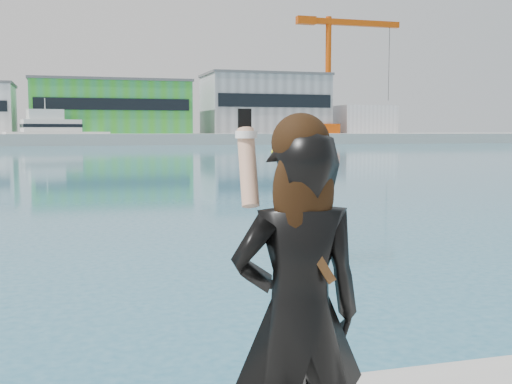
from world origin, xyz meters
TOP-DOWN VIEW (x-y plane):
  - far_quay at (0.00, 130.00)m, footprint 320.00×40.00m
  - warehouse_green at (8.00, 127.98)m, footprint 30.60×16.36m
  - warehouse_grey_right at (40.00, 127.98)m, footprint 25.50×15.35m
  - ancillary_shed at (62.00, 126.00)m, footprint 12.00×10.00m
  - dock_crane at (53.20, 122.00)m, footprint 23.00×4.00m
  - flagpole_right at (22.09, 121.00)m, footprint 1.28×0.16m
  - motor_yacht at (-2.64, 116.42)m, footprint 18.36×8.42m
  - buoy_near at (21.94, 66.47)m, footprint 0.50×0.50m
  - woman at (0.31, -0.34)m, footprint 0.67×0.47m

SIDE VIEW (x-z plane):
  - buoy_near at x=21.94m, z-range -0.25..0.25m
  - far_quay at x=0.00m, z-range 0.00..2.00m
  - woman at x=0.31m, z-range 0.81..2.66m
  - motor_yacht at x=-2.64m, z-range -1.81..6.46m
  - ancillary_shed at x=62.00m, z-range 2.00..8.00m
  - flagpole_right at x=22.09m, z-range 2.54..10.54m
  - warehouse_green at x=8.00m, z-range 2.01..12.51m
  - warehouse_grey_right at x=40.00m, z-range 2.01..14.51m
  - dock_crane at x=53.20m, z-range 3.07..27.07m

